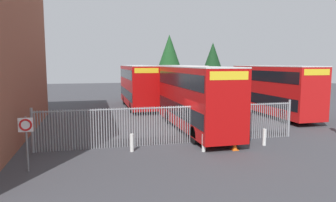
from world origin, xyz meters
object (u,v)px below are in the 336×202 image
object	(u,v)px
double_decker_bus_near_gate	(195,96)
double_decker_bus_far_back	(179,84)
double_decker_bus_behind_fence_right	(138,85)
bollard_near_right	(264,137)
double_decker_bus_behind_fence_left	(273,88)
traffic_cone_by_gate	(235,145)
bollard_center_front	(204,143)
bollard_near_left	(132,143)
speed_limit_sign_post	(26,131)

from	to	relation	value
double_decker_bus_near_gate	double_decker_bus_far_back	xyz separation A→B (m)	(2.29, 11.96, 0.00)
double_decker_bus_far_back	double_decker_bus_behind_fence_right	bearing A→B (deg)	176.14
bollard_near_right	double_decker_bus_near_gate	bearing A→B (deg)	119.44
bollard_near_right	double_decker_bus_far_back	bearing A→B (deg)	91.07
double_decker_bus_near_gate	double_decker_bus_behind_fence_right	bearing A→B (deg)	99.71
double_decker_bus_behind_fence_left	traffic_cone_by_gate	distance (m)	12.70
double_decker_bus_behind_fence_right	bollard_center_front	xyz separation A→B (m)	(0.94, -17.21, -1.95)
double_decker_bus_near_gate	traffic_cone_by_gate	bearing A→B (deg)	-83.87
bollard_near_left	speed_limit_sign_post	world-z (taller)	speed_limit_sign_post
double_decker_bus_behind_fence_right	bollard_near_left	bearing A→B (deg)	-99.52
bollard_center_front	speed_limit_sign_post	size ratio (longest dim) A/B	0.40
double_decker_bus_behind_fence_right	double_decker_bus_near_gate	bearing A→B (deg)	-80.29
double_decker_bus_behind_fence_left	double_decker_bus_far_back	world-z (taller)	same
double_decker_bus_near_gate	speed_limit_sign_post	xyz separation A→B (m)	(-9.55, -6.08, -0.65)
double_decker_bus_far_back	bollard_near_left	world-z (taller)	double_decker_bus_far_back
double_decker_bus_behind_fence_left	bollard_near_right	bearing A→B (deg)	-124.56
double_decker_bus_behind_fence_left	traffic_cone_by_gate	xyz separation A→B (m)	(-8.22, -9.44, -2.13)
bollard_near_right	double_decker_bus_behind_fence_left	bearing A→B (deg)	55.44
bollard_center_front	traffic_cone_by_gate	world-z (taller)	bollard_center_front
bollard_near_right	double_decker_bus_behind_fence_right	bearing A→B (deg)	105.56
double_decker_bus_behind_fence_left	bollard_near_right	distance (m)	11.04
bollard_near_right	traffic_cone_by_gate	xyz separation A→B (m)	(-2.05, -0.49, -0.19)
bollard_near_left	bollard_center_front	bearing A→B (deg)	-13.72
double_decker_bus_behind_fence_left	bollard_near_left	size ratio (longest dim) A/B	11.38
double_decker_bus_near_gate	double_decker_bus_behind_fence_left	world-z (taller)	same
bollard_center_front	speed_limit_sign_post	bearing A→B (deg)	-172.37
double_decker_bus_behind_fence_left	bollard_center_front	bearing A→B (deg)	-136.89
double_decker_bus_near_gate	double_decker_bus_behind_fence_right	distance (m)	12.44
double_decker_bus_behind_fence_right	speed_limit_sign_post	xyz separation A→B (m)	(-7.45, -18.34, -0.65)
bollard_near_right	traffic_cone_by_gate	world-z (taller)	bollard_near_right
double_decker_bus_behind_fence_right	double_decker_bus_far_back	distance (m)	4.40
double_decker_bus_near_gate	speed_limit_sign_post	distance (m)	11.34
double_decker_bus_near_gate	bollard_near_left	world-z (taller)	double_decker_bus_near_gate
double_decker_bus_near_gate	traffic_cone_by_gate	xyz separation A→B (m)	(0.55, -5.10, -2.13)
bollard_near_left	double_decker_bus_behind_fence_right	bearing A→B (deg)	80.48
speed_limit_sign_post	bollard_near_left	bearing A→B (deg)	23.21
double_decker_bus_far_back	bollard_center_front	world-z (taller)	double_decker_bus_far_back
double_decker_bus_behind_fence_right	traffic_cone_by_gate	xyz separation A→B (m)	(2.64, -17.36, -2.13)
double_decker_bus_near_gate	bollard_center_front	world-z (taller)	double_decker_bus_near_gate
double_decker_bus_far_back	speed_limit_sign_post	distance (m)	21.59
bollard_near_right	bollard_near_left	bearing A→B (deg)	175.75
traffic_cone_by_gate	speed_limit_sign_post	size ratio (longest dim) A/B	0.25
double_decker_bus_far_back	double_decker_bus_behind_fence_left	bearing A→B (deg)	-49.67
double_decker_bus_far_back	traffic_cone_by_gate	size ratio (longest dim) A/B	18.32
double_decker_bus_behind_fence_left	bollard_near_left	xyz separation A→B (m)	(-13.60, -8.40, -1.95)
double_decker_bus_behind_fence_right	double_decker_bus_far_back	xyz separation A→B (m)	(4.39, -0.30, 0.00)
traffic_cone_by_gate	speed_limit_sign_post	world-z (taller)	speed_limit_sign_post
double_decker_bus_behind_fence_left	traffic_cone_by_gate	bearing A→B (deg)	-131.04
double_decker_bus_near_gate	bollard_near_left	size ratio (longest dim) A/B	11.38
bollard_near_right	speed_limit_sign_post	distance (m)	12.31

